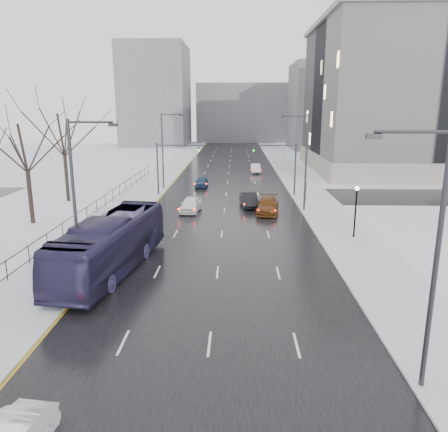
# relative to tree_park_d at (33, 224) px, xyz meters

# --- Properties ---
(road) EXTENTS (16.00, 150.00, 0.04)m
(road) POSITION_rel_tree_park_d_xyz_m (17.80, 26.00, 0.02)
(road) COLOR black
(road) RESTS_ON ground
(cross_road) EXTENTS (130.00, 10.00, 0.04)m
(cross_road) POSITION_rel_tree_park_d_xyz_m (17.80, 14.00, 0.02)
(cross_road) COLOR black
(cross_road) RESTS_ON ground
(sidewalk_left) EXTENTS (5.00, 150.00, 0.16)m
(sidewalk_left) POSITION_rel_tree_park_d_xyz_m (7.30, 26.00, 0.08)
(sidewalk_left) COLOR silver
(sidewalk_left) RESTS_ON ground
(sidewalk_right) EXTENTS (5.00, 150.00, 0.16)m
(sidewalk_right) POSITION_rel_tree_park_d_xyz_m (28.30, 26.00, 0.08)
(sidewalk_right) COLOR silver
(sidewalk_right) RESTS_ON ground
(park_strip) EXTENTS (14.00, 150.00, 0.12)m
(park_strip) POSITION_rel_tree_park_d_xyz_m (-2.20, 26.00, 0.06)
(park_strip) COLOR white
(park_strip) RESTS_ON ground
(tree_park_d) EXTENTS (8.75, 8.75, 12.50)m
(tree_park_d) POSITION_rel_tree_park_d_xyz_m (0.00, 0.00, 0.00)
(tree_park_d) COLOR black
(tree_park_d) RESTS_ON ground
(tree_park_e) EXTENTS (9.45, 9.45, 13.50)m
(tree_park_e) POSITION_rel_tree_park_d_xyz_m (-0.40, 10.00, 0.00)
(tree_park_e) COLOR black
(tree_park_e) RESTS_ON ground
(iron_fence) EXTENTS (0.06, 70.00, 1.30)m
(iron_fence) POSITION_rel_tree_park_d_xyz_m (4.80, -4.00, 0.91)
(iron_fence) COLOR black
(iron_fence) RESTS_ON sidewalk_left
(streetlight_r_near) EXTENTS (2.95, 0.25, 10.00)m
(streetlight_r_near) POSITION_rel_tree_park_d_xyz_m (25.97, -24.00, 5.62)
(streetlight_r_near) COLOR #2D2D33
(streetlight_r_near) RESTS_ON ground
(streetlight_r_mid) EXTENTS (2.95, 0.25, 10.00)m
(streetlight_r_mid) POSITION_rel_tree_park_d_xyz_m (25.97, 6.00, 5.62)
(streetlight_r_mid) COLOR #2D2D33
(streetlight_r_mid) RESTS_ON ground
(streetlight_l_near) EXTENTS (2.95, 0.25, 10.00)m
(streetlight_l_near) POSITION_rel_tree_park_d_xyz_m (9.63, -14.00, 5.62)
(streetlight_l_near) COLOR #2D2D33
(streetlight_l_near) RESTS_ON ground
(streetlight_l_far) EXTENTS (2.95, 0.25, 10.00)m
(streetlight_l_far) POSITION_rel_tree_park_d_xyz_m (9.63, 18.00, 5.62)
(streetlight_l_far) COLOR #2D2D33
(streetlight_l_far) RESTS_ON ground
(lamppost_r_mid) EXTENTS (0.36, 0.36, 4.28)m
(lamppost_r_mid) POSITION_rel_tree_park_d_xyz_m (28.80, -4.00, 2.94)
(lamppost_r_mid) COLOR black
(lamppost_r_mid) RESTS_ON sidewalk_right
(mast_signal_right) EXTENTS (6.10, 0.33, 6.50)m
(mast_signal_right) POSITION_rel_tree_park_d_xyz_m (25.13, 14.00, 4.11)
(mast_signal_right) COLOR #2D2D33
(mast_signal_right) RESTS_ON ground
(mast_signal_left) EXTENTS (6.10, 0.33, 6.50)m
(mast_signal_left) POSITION_rel_tree_park_d_xyz_m (10.47, 14.00, 4.11)
(mast_signal_left) COLOR #2D2D33
(mast_signal_left) RESTS_ON ground
(no_uturn_sign) EXTENTS (0.60, 0.06, 2.70)m
(no_uturn_sign) POSITION_rel_tree_park_d_xyz_m (27.00, 10.00, 2.30)
(no_uturn_sign) COLOR #2D2D33
(no_uturn_sign) RESTS_ON sidewalk_right
(civic_building) EXTENTS (41.00, 31.00, 24.80)m
(civic_building) POSITION_rel_tree_park_d_xyz_m (52.80, 38.00, 11.21)
(civic_building) COLOR gray
(civic_building) RESTS_ON ground
(bldg_far_right) EXTENTS (24.00, 20.00, 22.00)m
(bldg_far_right) POSITION_rel_tree_park_d_xyz_m (45.80, 81.00, 11.00)
(bldg_far_right) COLOR slate
(bldg_far_right) RESTS_ON ground
(bldg_far_left) EXTENTS (18.00, 22.00, 28.00)m
(bldg_far_left) POSITION_rel_tree_park_d_xyz_m (-4.20, 91.00, 14.00)
(bldg_far_left) COLOR slate
(bldg_far_left) RESTS_ON ground
(bldg_far_center) EXTENTS (30.00, 18.00, 18.00)m
(bldg_far_center) POSITION_rel_tree_park_d_xyz_m (21.80, 106.00, 9.00)
(bldg_far_center) COLOR slate
(bldg_far_center) RESTS_ON ground
(bus) EXTENTS (4.86, 13.48, 3.67)m
(bus) POSITION_rel_tree_park_d_xyz_m (10.80, -11.84, 1.88)
(bus) COLOR #2A264B
(bus) RESTS_ON road
(sedan_center_near) EXTENTS (2.30, 4.75, 1.56)m
(sedan_center_near) POSITION_rel_tree_park_d_xyz_m (14.30, 5.33, 0.82)
(sedan_center_near) COLOR white
(sedan_center_near) RESTS_ON road
(sedan_right_near) EXTENTS (2.16, 4.75, 1.51)m
(sedan_right_near) POSITION_rel_tree_park_d_xyz_m (20.44, 7.82, 0.80)
(sedan_right_near) COLOR black
(sedan_right_near) RESTS_ON road
(sedan_right_far) EXTENTS (2.78, 5.53, 1.54)m
(sedan_right_far) POSITION_rel_tree_park_d_xyz_m (22.30, 4.97, 0.81)
(sedan_right_far) COLOR #5F3310
(sedan_right_far) RESTS_ON road
(sedan_center_far) EXTENTS (1.63, 4.03, 1.37)m
(sedan_center_far) POSITION_rel_tree_park_d_xyz_m (14.30, 20.12, 0.73)
(sedan_center_far) COLOR navy
(sedan_center_far) RESTS_ON road
(sedan_right_distant) EXTENTS (1.59, 4.42, 1.45)m
(sedan_right_distant) POSITION_rel_tree_park_d_xyz_m (22.30, 34.08, 0.77)
(sedan_right_distant) COLOR silver
(sedan_right_distant) RESTS_ON road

